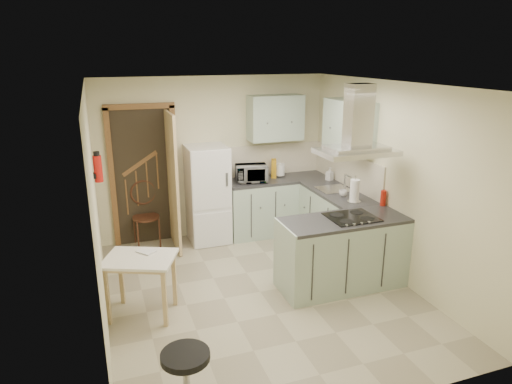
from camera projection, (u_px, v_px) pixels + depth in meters
name	position (u px, v px, depth m)	size (l,w,h in m)	color
floor	(260.00, 292.00, 5.63)	(4.20, 4.20, 0.00)	tan
ceiling	(261.00, 85.00, 4.89)	(4.20, 4.20, 0.00)	silver
back_wall	(215.00, 157.00, 7.15)	(3.60, 3.60, 0.00)	beige
left_wall	(96.00, 213.00, 4.69)	(4.20, 4.20, 0.00)	beige
right_wall	(392.00, 181.00, 5.84)	(4.20, 4.20, 0.00)	beige
doorway	(144.00, 176.00, 6.84)	(1.10, 0.12, 2.10)	brown
fridge	(208.00, 194.00, 6.97)	(0.60, 0.60, 1.50)	white
counter_back	(260.00, 207.00, 7.33)	(1.08, 0.60, 0.90)	#9EB2A0
counter_right	(327.00, 214.00, 6.99)	(0.60, 1.95, 0.90)	#9EB2A0
splashback	(272.00, 159.00, 7.48)	(1.68, 0.02, 0.50)	beige
wall_cabinet_back	(275.00, 118.00, 7.12)	(0.85, 0.35, 0.70)	#9EB2A0
wall_cabinet_right	(349.00, 126.00, 6.37)	(0.35, 0.90, 0.70)	#9EB2A0
peninsula	(343.00, 253.00, 5.66)	(1.55, 0.65, 0.90)	#9EB2A0
hob	(352.00, 217.00, 5.56)	(0.58, 0.50, 0.01)	black
extractor_hood	(356.00, 152.00, 5.32)	(0.90, 0.55, 0.10)	silver
sink	(334.00, 189.00, 6.70)	(0.45, 0.40, 0.01)	silver
fire_extinguisher	(98.00, 169.00, 5.44)	(0.10, 0.10, 0.32)	#B2140F
drop_leaf_table	(142.00, 286.00, 5.06)	(0.74, 0.56, 0.70)	tan
bentwood_chair	(146.00, 217.00, 6.87)	(0.40, 0.40, 0.90)	#452C17
stool	(187.00, 381.00, 3.72)	(0.40, 0.40, 0.54)	black
microwave	(251.00, 173.00, 7.07)	(0.48, 0.32, 0.26)	black
kettle	(280.00, 170.00, 7.37)	(0.15, 0.15, 0.23)	white
cereal_box	(274.00, 168.00, 7.33)	(0.08, 0.19, 0.29)	#BE8616
soap_bottle	(330.00, 174.00, 7.15)	(0.09, 0.09, 0.20)	#A6A8B2
paper_towel	(355.00, 190.00, 6.11)	(0.13, 0.13, 0.32)	white
cup	(343.00, 193.00, 6.38)	(0.11, 0.11, 0.09)	silver
red_bottle	(383.00, 198.00, 5.98)	(0.07, 0.07, 0.21)	red
book	(141.00, 251.00, 5.02)	(0.14, 0.20, 0.09)	maroon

